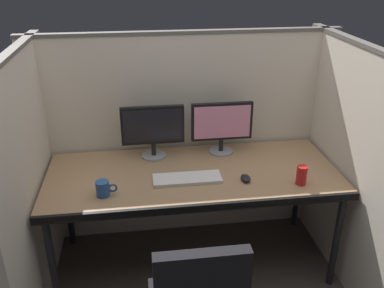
{
  "coord_description": "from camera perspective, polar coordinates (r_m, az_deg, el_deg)",
  "views": [
    {
      "loc": [
        -0.33,
        -2.07,
        2.06
      ],
      "look_at": [
        0.0,
        0.35,
        0.92
      ],
      "focal_mm": 39.01,
      "sensor_mm": 36.0,
      "label": 1
    }
  ],
  "objects": [
    {
      "name": "cubicle_partition_rear",
      "position": [
        3.11,
        -0.99,
        0.86
      ],
      "size": [
        2.21,
        0.06,
        1.57
      ],
      "color": "beige",
      "rests_on": "ground"
    },
    {
      "name": "cubicle_partition_left",
      "position": [
        2.69,
        -21.16,
        -5.09
      ],
      "size": [
        0.06,
        1.41,
        1.57
      ],
      "color": "beige",
      "rests_on": "ground"
    },
    {
      "name": "cubicle_partition_right",
      "position": [
        2.92,
        20.16,
        -2.43
      ],
      "size": [
        0.06,
        1.41,
        1.57
      ],
      "color": "beige",
      "rests_on": "ground"
    },
    {
      "name": "desk",
      "position": [
        2.75,
        0.18,
        -4.89
      ],
      "size": [
        1.9,
        0.8,
        0.74
      ],
      "color": "#997551",
      "rests_on": "ground"
    },
    {
      "name": "monitor_left",
      "position": [
        2.86,
        -5.38,
        2.15
      ],
      "size": [
        0.43,
        0.17,
        0.37
      ],
      "color": "gray",
      "rests_on": "desk"
    },
    {
      "name": "monitor_right",
      "position": [
        2.92,
        4.09,
        2.69
      ],
      "size": [
        0.43,
        0.17,
        0.37
      ],
      "color": "gray",
      "rests_on": "desk"
    },
    {
      "name": "keyboard_main",
      "position": [
        2.64,
        -0.66,
        -4.76
      ],
      "size": [
        0.43,
        0.15,
        0.02
      ],
      "primitive_type": "cube",
      "color": "silver",
      "rests_on": "desk"
    },
    {
      "name": "computer_mouse",
      "position": [
        2.65,
        7.34,
        -4.66
      ],
      "size": [
        0.06,
        0.1,
        0.04
      ],
      "color": "black",
      "rests_on": "desk"
    },
    {
      "name": "coffee_mug",
      "position": [
        2.52,
        -12.03,
        -5.99
      ],
      "size": [
        0.13,
        0.08,
        0.09
      ],
      "color": "#264C8C",
      "rests_on": "desk"
    },
    {
      "name": "soda_can",
      "position": [
        2.66,
        14.75,
        -4.15
      ],
      "size": [
        0.07,
        0.07,
        0.12
      ],
      "primitive_type": "cylinder",
      "color": "red",
      "rests_on": "desk"
    }
  ]
}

